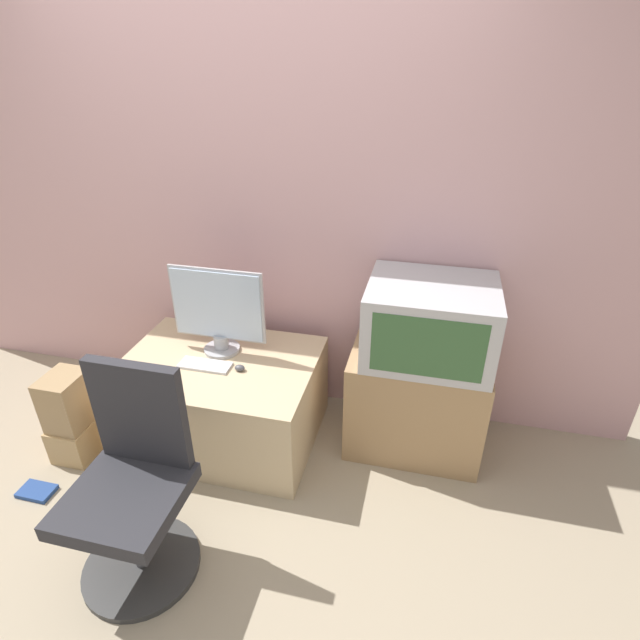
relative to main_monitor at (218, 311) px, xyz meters
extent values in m
plane|color=tan|center=(0.11, -0.93, -0.76)|extent=(12.00, 12.00, 0.00)
cube|color=#CC9EA3|center=(0.11, 0.40, 0.54)|extent=(4.40, 0.05, 2.60)
cube|color=#CCB289|center=(0.02, -0.11, -0.51)|extent=(1.05, 0.78, 0.51)
cube|color=#A37F56|center=(1.09, 0.07, -0.47)|extent=(0.72, 0.47, 0.59)
cylinder|color=#B2B2B7|center=(0.00, 0.00, -0.24)|extent=(0.20, 0.20, 0.02)
cylinder|color=#B2B2B7|center=(0.00, 0.00, -0.19)|extent=(0.08, 0.08, 0.08)
cube|color=#B2B2B7|center=(0.00, 0.00, 0.04)|extent=(0.53, 0.01, 0.41)
cube|color=silver|center=(0.00, 0.00, 0.04)|extent=(0.50, 0.02, 0.39)
cube|color=silver|center=(-0.03, -0.17, -0.24)|extent=(0.28, 0.11, 0.01)
ellipsoid|color=#4C4C51|center=(0.17, -0.16, -0.24)|extent=(0.06, 0.04, 0.03)
cube|color=#B7B7BC|center=(1.12, 0.10, 0.03)|extent=(0.64, 0.53, 0.40)
cube|color=#335B33|center=(1.12, -0.17, 0.03)|extent=(0.52, 0.01, 0.31)
cylinder|color=#333333|center=(0.01, -1.01, -0.75)|extent=(0.50, 0.50, 0.03)
cylinder|color=#4C4C51|center=(0.01, -1.01, -0.55)|extent=(0.05, 0.05, 0.36)
cube|color=#28282D|center=(0.01, -1.01, -0.33)|extent=(0.45, 0.45, 0.07)
cube|color=#28282D|center=(0.01, -0.81, -0.06)|extent=(0.40, 0.05, 0.49)
cube|color=tan|center=(-0.71, -0.44, -0.66)|extent=(0.21, 0.26, 0.21)
cube|color=#A3845B|center=(-0.71, -0.44, -0.40)|extent=(0.19, 0.24, 0.31)
cube|color=navy|center=(-0.75, -0.76, -0.75)|extent=(0.18, 0.11, 0.02)
camera|label=1|loc=(1.09, -2.18, 1.26)|focal=28.00mm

